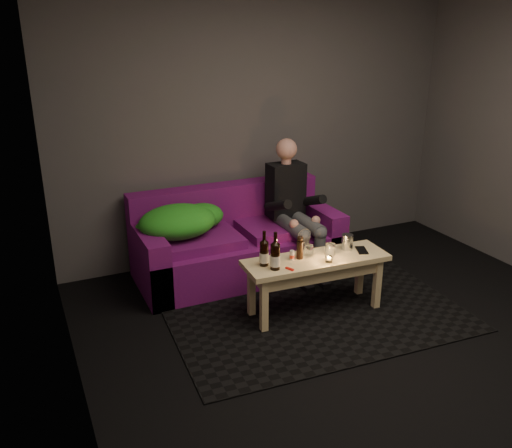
# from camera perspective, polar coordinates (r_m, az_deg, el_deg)

# --- Properties ---
(floor) EXTENTS (4.50, 4.50, 0.00)m
(floor) POSITION_cam_1_polar(r_m,az_deg,el_deg) (3.91, 15.11, -14.13)
(floor) COLOR black
(floor) RESTS_ON ground
(room) EXTENTS (4.50, 4.50, 4.50)m
(room) POSITION_cam_1_polar(r_m,az_deg,el_deg) (3.66, 12.79, 11.57)
(room) COLOR silver
(room) RESTS_ON ground
(rug) EXTENTS (2.38, 1.79, 0.01)m
(rug) POSITION_cam_1_polar(r_m,az_deg,el_deg) (4.47, 5.80, -8.77)
(rug) COLOR black
(rug) RESTS_ON floor
(sofa) EXTENTS (1.82, 0.82, 0.78)m
(sofa) POSITION_cam_1_polar(r_m,az_deg,el_deg) (4.94, -2.07, -2.15)
(sofa) COLOR #670F70
(sofa) RESTS_ON floor
(green_blanket) EXTENTS (0.80, 0.55, 0.27)m
(green_blanket) POSITION_cam_1_polar(r_m,az_deg,el_deg) (4.67, -7.91, 0.32)
(green_blanket) COLOR green
(green_blanket) RESTS_ON sofa
(person) EXTENTS (0.33, 0.76, 1.21)m
(person) POSITION_cam_1_polar(r_m,az_deg,el_deg) (4.90, 3.93, 1.93)
(person) COLOR black
(person) RESTS_ON sofa
(coffee_table) EXTENTS (1.16, 0.43, 0.47)m
(coffee_table) POSITION_cam_1_polar(r_m,az_deg,el_deg) (4.26, 6.32, -4.59)
(coffee_table) COLOR #EFD08C
(coffee_table) RESTS_ON rug
(beer_bottle_a) EXTENTS (0.07, 0.07, 0.27)m
(beer_bottle_a) POSITION_cam_1_polar(r_m,az_deg,el_deg) (4.03, 0.86, -3.06)
(beer_bottle_a) COLOR black
(beer_bottle_a) RESTS_ON coffee_table
(beer_bottle_b) EXTENTS (0.07, 0.07, 0.29)m
(beer_bottle_b) POSITION_cam_1_polar(r_m,az_deg,el_deg) (3.97, 2.03, -3.36)
(beer_bottle_b) COLOR black
(beer_bottle_b) RESTS_ON coffee_table
(salt_shaker) EXTENTS (0.04, 0.04, 0.08)m
(salt_shaker) POSITION_cam_1_polar(r_m,az_deg,el_deg) (4.16, 3.81, -3.29)
(salt_shaker) COLOR silver
(salt_shaker) RESTS_ON coffee_table
(pepper_mill) EXTENTS (0.06, 0.06, 0.14)m
(pepper_mill) POSITION_cam_1_polar(r_m,az_deg,el_deg) (4.17, 4.64, -2.74)
(pepper_mill) COLOR black
(pepper_mill) RESTS_ON coffee_table
(tumbler_back) EXTENTS (0.09, 0.09, 0.09)m
(tumbler_back) POSITION_cam_1_polar(r_m,az_deg,el_deg) (4.24, 5.57, -2.79)
(tumbler_back) COLOR white
(tumbler_back) RESTS_ON coffee_table
(tealight) EXTENTS (0.06, 0.06, 0.04)m
(tealight) POSITION_cam_1_polar(r_m,az_deg,el_deg) (4.16, 7.68, -3.68)
(tealight) COLOR white
(tealight) RESTS_ON coffee_table
(tumbler_front) EXTENTS (0.08, 0.08, 0.10)m
(tumbler_front) POSITION_cam_1_polar(r_m,az_deg,el_deg) (4.25, 7.83, -2.72)
(tumbler_front) COLOR white
(tumbler_front) RESTS_ON coffee_table
(steel_cup) EXTENTS (0.10, 0.10, 0.12)m
(steel_cup) POSITION_cam_1_polar(r_m,az_deg,el_deg) (4.40, 9.58, -1.87)
(steel_cup) COLOR #B1B4B8
(steel_cup) RESTS_ON coffee_table
(smartphone) EXTENTS (0.13, 0.17, 0.01)m
(smartphone) POSITION_cam_1_polar(r_m,az_deg,el_deg) (4.41, 11.06, -2.72)
(smartphone) COLOR black
(smartphone) RESTS_ON coffee_table
(red_lighter) EXTENTS (0.05, 0.07, 0.01)m
(red_lighter) POSITION_cam_1_polar(r_m,az_deg,el_deg) (4.01, 3.56, -4.74)
(red_lighter) COLOR red
(red_lighter) RESTS_ON coffee_table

